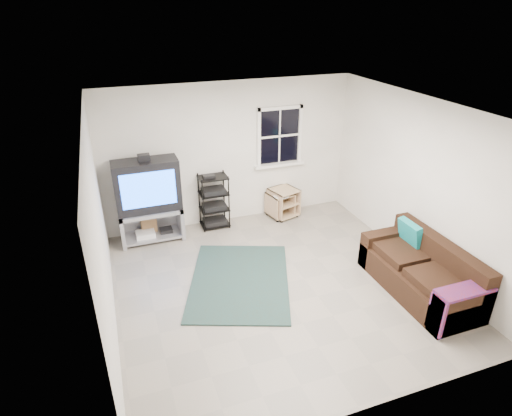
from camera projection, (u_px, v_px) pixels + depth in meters
name	position (u px, v px, depth m)	size (l,w,h in m)	color
room	(279.00, 140.00, 7.92)	(4.60, 4.62, 4.60)	gray
tv_unit	(148.00, 194.00, 7.21)	(1.07, 0.53, 1.57)	#97989F
av_rack	(214.00, 204.00, 7.82)	(0.51, 0.37, 1.03)	black
side_table_left	(282.00, 201.00, 8.28)	(0.59, 0.59, 0.56)	tan
side_table_right	(279.00, 203.00, 8.27)	(0.52, 0.52, 0.50)	tan
sofa	(422.00, 273.00, 6.11)	(0.83, 1.87, 0.85)	black
shag_rug	(240.00, 280.00, 6.44)	(1.44, 1.98, 0.02)	black
paper_bag	(149.00, 226.00, 7.61)	(0.27, 0.17, 0.38)	#895F3D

